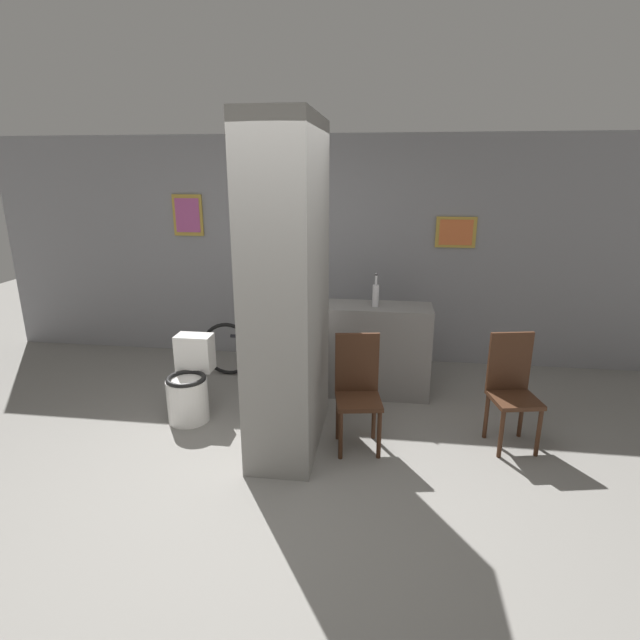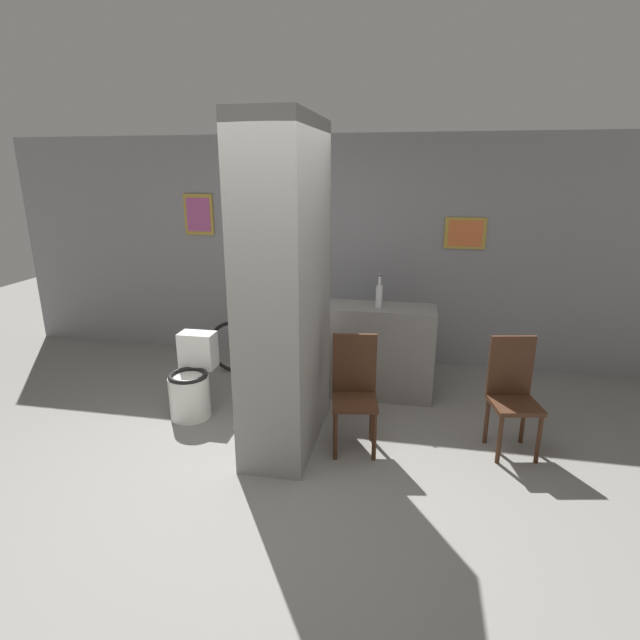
{
  "view_description": "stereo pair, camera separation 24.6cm",
  "coord_description": "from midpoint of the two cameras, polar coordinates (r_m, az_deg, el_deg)",
  "views": [
    {
      "loc": [
        0.75,
        -3.15,
        2.22
      ],
      "look_at": [
        0.19,
        1.01,
        0.95
      ],
      "focal_mm": 28.0,
      "sensor_mm": 36.0,
      "label": 1
    },
    {
      "loc": [
        0.99,
        -3.11,
        2.22
      ],
      "look_at": [
        0.19,
        1.01,
        0.95
      ],
      "focal_mm": 28.0,
      "sensor_mm": 36.0,
      "label": 2
    }
  ],
  "objects": [
    {
      "name": "bicycle",
      "position": [
        5.52,
        -6.59,
        -3.42
      ],
      "size": [
        1.65,
        0.42,
        0.66
      ],
      "color": "black",
      "rests_on": "ground_plane"
    },
    {
      "name": "bottle_tall",
      "position": [
        4.87,
        4.94,
        2.92
      ],
      "size": [
        0.06,
        0.06,
        0.33
      ],
      "color": "silver",
      "rests_on": "counter_shelf"
    },
    {
      "name": "toilet",
      "position": [
        4.8,
        -16.11,
        -7.21
      ],
      "size": [
        0.37,
        0.53,
        0.75
      ],
      "color": "white",
      "rests_on": "ground_plane"
    },
    {
      "name": "chair_by_doorway",
      "position": [
        4.38,
        19.57,
        -7.21
      ],
      "size": [
        0.42,
        0.42,
        0.95
      ],
      "rotation": [
        0.0,
        0.0,
        0.2
      ],
      "color": "#422616",
      "rests_on": "ground_plane"
    },
    {
      "name": "wall_back",
      "position": [
        5.89,
        -0.93,
        7.89
      ],
      "size": [
        8.0,
        0.09,
        2.6
      ],
      "color": "gray",
      "rests_on": "ground_plane"
    },
    {
      "name": "counter_shelf",
      "position": [
        5.08,
        4.49,
        -3.41
      ],
      "size": [
        1.17,
        0.44,
        0.93
      ],
      "color": "gray",
      "rests_on": "ground_plane"
    },
    {
      "name": "ground_plane",
      "position": [
        3.93,
        -6.8,
        -17.66
      ],
      "size": [
        14.0,
        14.0,
        0.0
      ],
      "primitive_type": "plane",
      "color": "gray"
    },
    {
      "name": "chair_near_pillar",
      "position": [
        4.11,
        2.6,
        -7.78
      ],
      "size": [
        0.42,
        0.42,
        0.95
      ],
      "rotation": [
        0.0,
        0.0,
        0.17
      ],
      "color": "#422616",
      "rests_on": "ground_plane"
    },
    {
      "name": "pillar_center",
      "position": [
        3.95,
        -5.46,
        3.3
      ],
      "size": [
        0.54,
        1.22,
        2.6
      ],
      "color": "gray",
      "rests_on": "ground_plane"
    }
  ]
}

